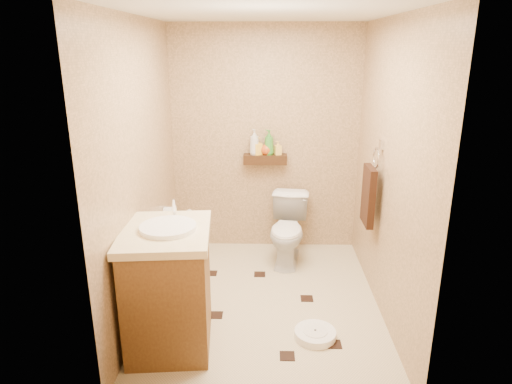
{
  "coord_description": "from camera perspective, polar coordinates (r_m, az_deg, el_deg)",
  "views": [
    {
      "loc": [
        0.02,
        -3.56,
        2.17
      ],
      "look_at": [
        -0.07,
        0.25,
        0.95
      ],
      "focal_mm": 32.0,
      "sensor_mm": 36.0,
      "label": 1
    }
  ],
  "objects": [
    {
      "name": "bottle_a",
      "position": [
        4.82,
        -0.2,
        6.27
      ],
      "size": [
        0.14,
        0.14,
        0.27
      ],
      "primitive_type": "imported",
      "rotation": [
        0.0,
        0.0,
        3.63
      ],
      "color": "beige",
      "rests_on": "wall_shelf"
    },
    {
      "name": "bottle_b",
      "position": [
        4.83,
        0.17,
        5.76
      ],
      "size": [
        0.11,
        0.11,
        0.18
      ],
      "primitive_type": "imported",
      "rotation": [
        0.0,
        0.0,
        2.09
      ],
      "color": "yellow",
      "rests_on": "wall_shelf"
    },
    {
      "name": "bottle_e",
      "position": [
        4.84,
        2.76,
        5.53
      ],
      "size": [
        0.09,
        0.08,
        0.15
      ],
      "primitive_type": "imported",
      "rotation": [
        0.0,
        0.0,
        5.04
      ],
      "color": "#F0C350",
      "rests_on": "wall_shelf"
    },
    {
      "name": "bottle_c",
      "position": [
        4.83,
        1.32,
        5.6
      ],
      "size": [
        0.17,
        0.17,
        0.16
      ],
      "primitive_type": "imported",
      "rotation": [
        0.0,
        0.0,
        2.18
      ],
      "color": "#BA4915",
      "rests_on": "wall_shelf"
    },
    {
      "name": "wall_back",
      "position": [
        4.9,
        1.17,
        6.39
      ],
      "size": [
        2.0,
        0.04,
        2.4
      ],
      "primitive_type": "cube",
      "color": "tan",
      "rests_on": "ground"
    },
    {
      "name": "wall_front",
      "position": [
        2.5,
        0.82,
        -5.01
      ],
      "size": [
        2.0,
        0.04,
        2.4
      ],
      "primitive_type": "cube",
      "color": "tan",
      "rests_on": "ground"
    },
    {
      "name": "bathroom_scale",
      "position": [
        3.74,
        7.4,
        -17.19
      ],
      "size": [
        0.43,
        0.43,
        0.07
      ],
      "rotation": [
        0.0,
        0.0,
        -0.43
      ],
      "color": "white",
      "rests_on": "ground"
    },
    {
      "name": "towel_ring",
      "position": [
        4.09,
        13.95,
        -0.14
      ],
      "size": [
        0.12,
        0.3,
        0.76
      ],
      "color": "silver",
      "rests_on": "wall_right"
    },
    {
      "name": "wall_shelf",
      "position": [
        4.86,
        1.15,
        4.12
      ],
      "size": [
        0.46,
        0.14,
        0.1
      ],
      "primitive_type": "cube",
      "color": "#37230F",
      "rests_on": "wall_back"
    },
    {
      "name": "floor_accents",
      "position": [
        4.1,
        1.29,
        -14.11
      ],
      "size": [
        1.18,
        1.37,
        0.01
      ],
      "color": "black",
      "rests_on": "ground"
    },
    {
      "name": "toilet",
      "position": [
        4.76,
        4.02,
        -4.78
      ],
      "size": [
        0.47,
        0.72,
        0.69
      ],
      "primitive_type": "imported",
      "rotation": [
        0.0,
        0.0,
        -0.12
      ],
      "color": "white",
      "rests_on": "ground"
    },
    {
      "name": "ground",
      "position": [
        4.16,
        0.96,
        -13.6
      ],
      "size": [
        2.5,
        2.5,
        0.0
      ],
      "primitive_type": "plane",
      "color": "beige",
      "rests_on": "ground"
    },
    {
      "name": "toilet_paper",
      "position": [
        4.59,
        -10.76,
        -2.51
      ],
      "size": [
        0.12,
        0.11,
        0.12
      ],
      "color": "white",
      "rests_on": "wall_left"
    },
    {
      "name": "toilet_brush",
      "position": [
        5.11,
        -8.19,
        -5.45
      ],
      "size": [
        0.11,
        0.11,
        0.48
      ],
      "color": "#196457",
      "rests_on": "ground"
    },
    {
      "name": "wall_right",
      "position": [
        3.81,
        16.27,
        2.34
      ],
      "size": [
        0.04,
        2.5,
        2.4
      ],
      "primitive_type": "cube",
      "color": "tan",
      "rests_on": "ground"
    },
    {
      "name": "bottle_d",
      "position": [
        4.82,
        1.63,
        6.23
      ],
      "size": [
        0.14,
        0.14,
        0.27
      ],
      "primitive_type": "imported",
      "rotation": [
        0.0,
        0.0,
        4.04
      ],
      "color": "#38882D",
      "rests_on": "wall_shelf"
    },
    {
      "name": "ceiling",
      "position": [
        3.56,
        1.17,
        21.51
      ],
      "size": [
        2.0,
        2.5,
        0.02
      ],
      "primitive_type": "cube",
      "color": "silver",
      "rests_on": "wall_back"
    },
    {
      "name": "wall_left",
      "position": [
        3.82,
        -14.12,
        2.57
      ],
      "size": [
        0.04,
        2.5,
        2.4
      ],
      "primitive_type": "cube",
      "color": "tan",
      "rests_on": "ground"
    },
    {
      "name": "vanity",
      "position": [
        3.5,
        -10.85,
        -11.42
      ],
      "size": [
        0.69,
        0.81,
        1.07
      ],
      "rotation": [
        0.0,
        0.0,
        0.09
      ],
      "color": "brown",
      "rests_on": "ground"
    }
  ]
}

